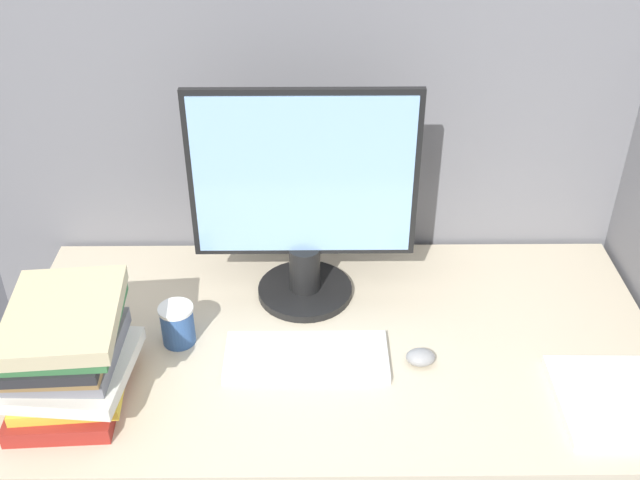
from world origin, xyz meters
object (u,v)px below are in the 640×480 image
(book_stack, at_px, (68,352))
(keyboard, at_px, (306,357))
(coffee_cup, at_px, (178,324))
(monitor, at_px, (304,205))
(mouse, at_px, (421,357))

(book_stack, bearing_deg, keyboard, 11.08)
(coffee_cup, bearing_deg, book_stack, -139.63)
(coffee_cup, relative_size, book_stack, 0.32)
(monitor, bearing_deg, mouse, -44.90)
(monitor, distance_m, coffee_cup, 0.40)
(keyboard, distance_m, book_stack, 0.51)
(keyboard, relative_size, mouse, 5.62)
(keyboard, relative_size, coffee_cup, 3.70)
(monitor, relative_size, coffee_cup, 5.52)
(mouse, height_order, book_stack, book_stack)
(keyboard, bearing_deg, book_stack, -168.92)
(monitor, xyz_separation_m, mouse, (0.26, -0.26, -0.24))
(book_stack, bearing_deg, mouse, 6.58)
(monitor, xyz_separation_m, book_stack, (-0.49, -0.35, -0.14))
(keyboard, bearing_deg, monitor, 91.16)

